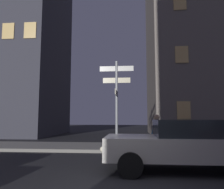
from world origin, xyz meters
TOP-DOWN VIEW (x-y plane):
  - sidewalk_kerb at (0.00, 6.36)m, footprint 40.00×2.71m
  - signpost at (-0.30, 5.55)m, footprint 1.56×1.75m
  - car_side_parked at (1.77, 2.20)m, footprint 4.28×1.96m
  - cyclist at (1.39, 4.38)m, footprint 1.82×0.37m
  - building_left_block at (-10.17, 14.10)m, footprint 8.29×7.87m
  - building_right_block at (7.64, 14.75)m, footprint 11.07×7.88m

SIDE VIEW (x-z plane):
  - sidewalk_kerb at x=0.00m, z-range 0.00..0.14m
  - cyclist at x=1.39m, z-range -0.06..1.55m
  - car_side_parked at x=1.77m, z-range 0.05..1.49m
  - signpost at x=-0.30m, z-range 0.52..4.47m
  - building_left_block at x=-10.17m, z-range 0.00..17.45m
  - building_right_block at x=7.64m, z-range 0.00..18.56m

